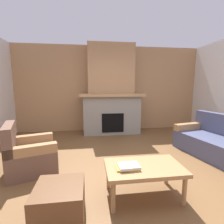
{
  "coord_description": "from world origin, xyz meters",
  "views": [
    {
      "loc": [
        -0.67,
        -2.54,
        1.46
      ],
      "look_at": [
        -0.17,
        1.16,
        0.88
      ],
      "focal_mm": 27.03,
      "sensor_mm": 36.0,
      "label": 1
    }
  ],
  "objects_px": {
    "fireplace": "(111,95)",
    "armchair": "(29,155)",
    "coffee_table": "(144,170)",
    "couch": "(222,144)",
    "ottoman": "(60,203)"
  },
  "relations": [
    {
      "from": "coffee_table",
      "to": "ottoman",
      "type": "relative_size",
      "value": 1.92
    },
    {
      "from": "ottoman",
      "to": "couch",
      "type": "bearing_deg",
      "value": 22.25
    },
    {
      "from": "couch",
      "to": "fireplace",
      "type": "bearing_deg",
      "value": 131.71
    },
    {
      "from": "coffee_table",
      "to": "ottoman",
      "type": "xyz_separation_m",
      "value": [
        -1.03,
        -0.27,
        -0.18
      ]
    },
    {
      "from": "fireplace",
      "to": "armchair",
      "type": "relative_size",
      "value": 2.82
    },
    {
      "from": "couch",
      "to": "coffee_table",
      "type": "height_order",
      "value": "couch"
    },
    {
      "from": "couch",
      "to": "ottoman",
      "type": "relative_size",
      "value": 3.72
    },
    {
      "from": "coffee_table",
      "to": "ottoman",
      "type": "height_order",
      "value": "coffee_table"
    },
    {
      "from": "fireplace",
      "to": "armchair",
      "type": "bearing_deg",
      "value": -127.13
    },
    {
      "from": "fireplace",
      "to": "armchair",
      "type": "xyz_separation_m",
      "value": [
        -1.72,
        -2.27,
        -0.87
      ]
    },
    {
      "from": "couch",
      "to": "armchair",
      "type": "relative_size",
      "value": 2.02
    },
    {
      "from": "coffee_table",
      "to": "armchair",
      "type": "bearing_deg",
      "value": 152.18
    },
    {
      "from": "armchair",
      "to": "fireplace",
      "type": "bearing_deg",
      "value": 52.87
    },
    {
      "from": "fireplace",
      "to": "coffee_table",
      "type": "relative_size",
      "value": 2.7
    },
    {
      "from": "armchair",
      "to": "ottoman",
      "type": "xyz_separation_m",
      "value": [
        0.7,
        -1.19,
        -0.09
      ]
    }
  ]
}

